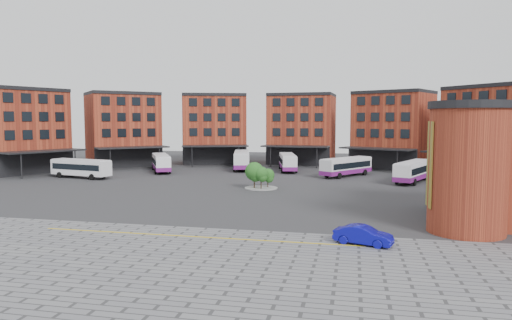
% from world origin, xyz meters
% --- Properties ---
extents(ground, '(160.00, 160.00, 0.00)m').
position_xyz_m(ground, '(0.00, 0.00, 0.00)').
color(ground, '#28282B').
rests_on(ground, ground).
extents(paving_zone, '(50.00, 22.00, 0.02)m').
position_xyz_m(paving_zone, '(2.00, -22.00, 0.01)').
color(paving_zone, slate).
rests_on(paving_zone, ground).
extents(yellow_line, '(26.00, 0.15, 0.02)m').
position_xyz_m(yellow_line, '(2.00, -14.00, 0.03)').
color(yellow_line, gold).
rests_on(yellow_line, paving_zone).
extents(main_building, '(94.14, 42.48, 14.60)m').
position_xyz_m(main_building, '(-4.77, 38.25, 7.23)').
color(main_building, '#9C3A22').
rests_on(main_building, ground).
extents(tree_island, '(4.40, 4.40, 3.57)m').
position_xyz_m(tree_island, '(1.83, 11.55, 1.92)').
color(tree_island, gray).
rests_on(tree_island, ground).
extents(bus_a, '(10.72, 4.52, 2.96)m').
position_xyz_m(bus_a, '(-27.91, 16.72, 1.75)').
color(bus_a, white).
rests_on(bus_a, ground).
extents(bus_b, '(7.34, 10.68, 3.04)m').
position_xyz_m(bus_b, '(-19.26, 27.72, 1.65)').
color(bus_b, white).
rests_on(bus_b, ground).
extents(bus_c, '(5.43, 12.18, 3.34)m').
position_xyz_m(bus_c, '(-6.24, 34.44, 1.81)').
color(bus_c, silver).
rests_on(bus_c, ground).
extents(bus_d, '(4.77, 11.04, 3.03)m').
position_xyz_m(bus_d, '(2.46, 33.67, 1.64)').
color(bus_d, silver).
rests_on(bus_d, ground).
extents(bus_e, '(8.27, 10.26, 3.04)m').
position_xyz_m(bus_e, '(12.90, 27.69, 1.65)').
color(bus_e, silver).
rests_on(bus_e, ground).
extents(bus_f, '(6.70, 11.07, 3.09)m').
position_xyz_m(bus_f, '(22.65, 22.68, 1.68)').
color(bus_f, white).
rests_on(bus_f, ground).
extents(blue_car, '(4.49, 2.61, 1.40)m').
position_xyz_m(blue_car, '(14.82, -13.46, 0.70)').
color(blue_car, '#0B0B99').
rests_on(blue_car, ground).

